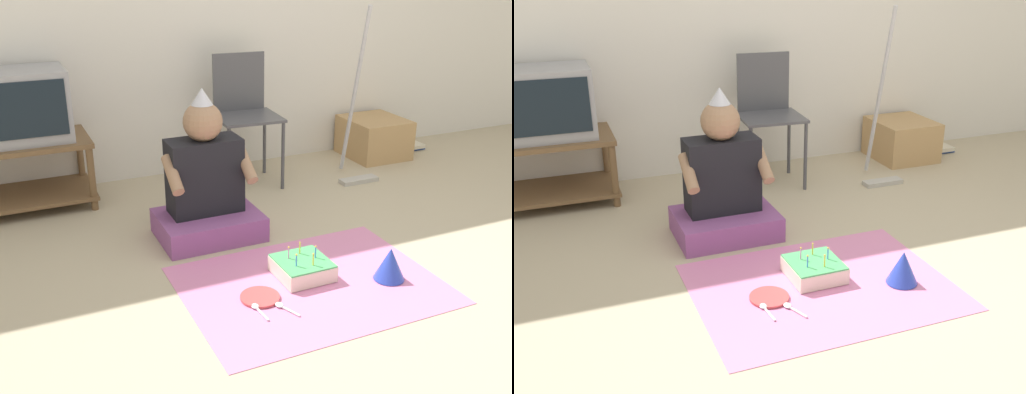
# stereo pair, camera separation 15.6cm
# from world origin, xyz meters

# --- Properties ---
(ground_plane) EXTENTS (16.00, 16.00, 0.00)m
(ground_plane) POSITION_xyz_m (0.00, 0.00, 0.00)
(ground_plane) COLOR tan
(tv_stand) EXTENTS (0.74, 0.49, 0.43)m
(tv_stand) POSITION_xyz_m (-1.43, 1.71, 0.26)
(tv_stand) COLOR brown
(tv_stand) RESTS_ON ground_plane
(tv) EXTENTS (0.55, 0.42, 0.43)m
(tv) POSITION_xyz_m (-1.43, 1.73, 0.65)
(tv) COLOR #99999E
(tv) RESTS_ON tv_stand
(folding_chair) EXTENTS (0.44, 0.42, 0.88)m
(folding_chair) POSITION_xyz_m (-0.02, 1.60, 0.52)
(folding_chair) COLOR #4C4C51
(folding_chair) RESTS_ON ground_plane
(cardboard_box_stack) EXTENTS (0.43, 0.47, 0.30)m
(cardboard_box_stack) POSITION_xyz_m (1.13, 1.69, 0.15)
(cardboard_box_stack) COLOR tan
(cardboard_box_stack) RESTS_ON ground_plane
(dust_mop) EXTENTS (0.28, 0.29, 1.19)m
(dust_mop) POSITION_xyz_m (0.69, 1.29, 0.34)
(dust_mop) COLOR #B2ADA3
(dust_mop) RESTS_ON ground_plane
(book_pile) EXTENTS (0.19, 0.15, 0.05)m
(book_pile) POSITION_xyz_m (1.52, 1.70, 0.02)
(book_pile) COLOR #284793
(book_pile) RESTS_ON ground_plane
(person_seated) EXTENTS (0.56, 0.42, 0.84)m
(person_seated) POSITION_xyz_m (-0.57, 0.87, 0.28)
(person_seated) COLOR #8C4C8C
(person_seated) RESTS_ON ground_plane
(party_cloth) EXTENTS (1.22, 0.92, 0.01)m
(party_cloth) POSITION_xyz_m (-0.31, 0.12, 0.00)
(party_cloth) COLOR pink
(party_cloth) RESTS_ON ground_plane
(birthday_cake) EXTENTS (0.26, 0.26, 0.15)m
(birthday_cake) POSITION_xyz_m (-0.31, 0.22, 0.05)
(birthday_cake) COLOR #F4E0C6
(birthday_cake) RESTS_ON party_cloth
(party_hat_blue) EXTENTS (0.15, 0.15, 0.16)m
(party_hat_blue) POSITION_xyz_m (0.07, 0.02, 0.09)
(party_hat_blue) COLOR blue
(party_hat_blue) RESTS_ON party_cloth
(paper_plate) EXTENTS (0.19, 0.19, 0.01)m
(paper_plate) POSITION_xyz_m (-0.59, 0.11, 0.01)
(paper_plate) COLOR #D84C4C
(paper_plate) RESTS_ON party_cloth
(plastic_spoon_near) EXTENTS (0.04, 0.15, 0.01)m
(plastic_spoon_near) POSITION_xyz_m (-0.64, 0.03, 0.01)
(plastic_spoon_near) COLOR white
(plastic_spoon_near) RESTS_ON party_cloth
(plastic_spoon_far) EXTENTS (0.07, 0.14, 0.01)m
(plastic_spoon_far) POSITION_xyz_m (-0.53, -0.00, 0.01)
(plastic_spoon_far) COLOR white
(plastic_spoon_far) RESTS_ON party_cloth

